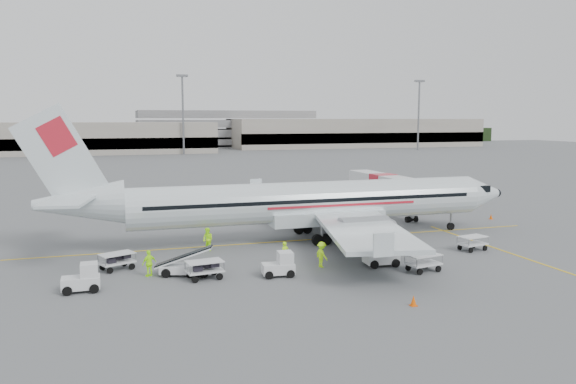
{
  "coord_description": "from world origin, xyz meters",
  "views": [
    {
      "loc": [
        -14.02,
        -43.13,
        9.96
      ],
      "look_at": [
        0.0,
        2.0,
        3.8
      ],
      "focal_mm": 35.0,
      "sensor_mm": 36.0,
      "label": 1
    }
  ],
  "objects_px": {
    "belt_loader": "(186,257)",
    "tug_mid": "(278,264)",
    "aircraft": "(312,175)",
    "tug_aft": "(81,278)",
    "jet_bridge": "(383,194)",
    "tug_fore": "(381,253)"
  },
  "relations": [
    {
      "from": "aircraft",
      "to": "tug_mid",
      "type": "height_order",
      "value": "aircraft"
    },
    {
      "from": "belt_loader",
      "to": "tug_fore",
      "type": "height_order",
      "value": "belt_loader"
    },
    {
      "from": "tug_aft",
      "to": "tug_fore",
      "type": "bearing_deg",
      "value": -0.9
    },
    {
      "from": "jet_bridge",
      "to": "belt_loader",
      "type": "bearing_deg",
      "value": -144.0
    },
    {
      "from": "jet_bridge",
      "to": "tug_aft",
      "type": "distance_m",
      "value": 35.33
    },
    {
      "from": "belt_loader",
      "to": "tug_fore",
      "type": "relative_size",
      "value": 1.92
    },
    {
      "from": "belt_loader",
      "to": "tug_aft",
      "type": "relative_size",
      "value": 2.06
    },
    {
      "from": "belt_loader",
      "to": "tug_aft",
      "type": "height_order",
      "value": "belt_loader"
    },
    {
      "from": "jet_bridge",
      "to": "tug_mid",
      "type": "height_order",
      "value": "jet_bridge"
    },
    {
      "from": "jet_bridge",
      "to": "tug_aft",
      "type": "xyz_separation_m",
      "value": [
        -29.3,
        -19.7,
        -1.26
      ]
    },
    {
      "from": "jet_bridge",
      "to": "tug_aft",
      "type": "relative_size",
      "value": 7.46
    },
    {
      "from": "belt_loader",
      "to": "tug_fore",
      "type": "distance_m",
      "value": 13.08
    },
    {
      "from": "aircraft",
      "to": "tug_aft",
      "type": "relative_size",
      "value": 18.46
    },
    {
      "from": "aircraft",
      "to": "belt_loader",
      "type": "distance_m",
      "value": 14.4
    },
    {
      "from": "aircraft",
      "to": "belt_loader",
      "type": "bearing_deg",
      "value": -145.3
    },
    {
      "from": "jet_bridge",
      "to": "tug_fore",
      "type": "relative_size",
      "value": 6.96
    },
    {
      "from": "belt_loader",
      "to": "tug_mid",
      "type": "height_order",
      "value": "belt_loader"
    },
    {
      "from": "tug_fore",
      "to": "tug_aft",
      "type": "height_order",
      "value": "tug_fore"
    },
    {
      "from": "aircraft",
      "to": "tug_mid",
      "type": "distance_m",
      "value": 12.3
    },
    {
      "from": "aircraft",
      "to": "belt_loader",
      "type": "relative_size",
      "value": 8.95
    },
    {
      "from": "tug_fore",
      "to": "tug_mid",
      "type": "distance_m",
      "value": 7.46
    },
    {
      "from": "belt_loader",
      "to": "tug_mid",
      "type": "distance_m",
      "value": 5.9
    }
  ]
}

